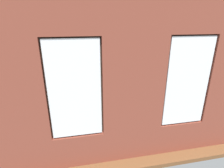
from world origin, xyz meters
name	(u,v)px	position (x,y,z in m)	size (l,w,h in m)	color
ground_plane	(111,108)	(0.00, 0.00, -0.05)	(6.47, 5.50, 0.10)	brown
brick_wall_with_windows	(134,85)	(0.00, 2.37, 1.69)	(5.87, 0.30, 3.41)	brown
white_wall_right	(9,65)	(2.89, 0.20, 1.70)	(0.10, 4.50, 3.41)	white
couch_by_window	(92,130)	(0.80, 1.72, 0.33)	(1.76, 0.87, 0.80)	black
couch_left	(177,99)	(-2.24, 0.47, 0.33)	(0.97, 1.82, 0.80)	black
coffee_table	(107,97)	(0.12, 0.01, 0.40)	(1.34, 0.72, 0.46)	tan
cup_ceramic	(107,94)	(0.12, 0.01, 0.51)	(0.09, 0.09, 0.11)	silver
candle_jar	(117,92)	(-0.25, -0.12, 0.50)	(0.08, 0.08, 0.10)	#B7333D
table_plant_small	(111,93)	(0.02, 0.11, 0.57)	(0.14, 0.14, 0.22)	#47423D
remote_black	(96,97)	(0.52, 0.11, 0.47)	(0.05, 0.17, 0.02)	black
remote_silver	(102,94)	(0.28, -0.09, 0.47)	(0.05, 0.17, 0.02)	#B2B2B7
media_console	(28,114)	(2.59, 0.38, 0.24)	(0.92, 0.42, 0.48)	black
tv_flatscreen	(24,93)	(2.59, 0.38, 0.90)	(1.20, 0.20, 0.84)	black
papasan_chair	(98,83)	(0.25, -1.34, 0.46)	(1.20, 1.20, 0.73)	olive
potted_plant_foreground_right	(47,78)	(2.29, -1.70, 0.69)	(0.75, 0.85, 1.30)	beige
potted_plant_by_left_couch	(151,86)	(-1.84, -0.86, 0.34)	(0.33, 0.33, 0.49)	#9E5638
potted_plant_corner_far_left	(213,102)	(-2.38, 1.83, 0.83)	(1.12, 0.96, 1.35)	#9E5638
potted_plant_near_tv	(41,124)	(2.04, 1.30, 0.41)	(0.45, 0.45, 0.63)	beige
potted_plant_between_couches	(144,101)	(-0.53, 1.67, 0.97)	(0.99, 0.95, 1.41)	#9E5638
potted_plant_mid_room_small	(138,91)	(-1.16, -0.46, 0.33)	(0.29, 0.29, 0.50)	gray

